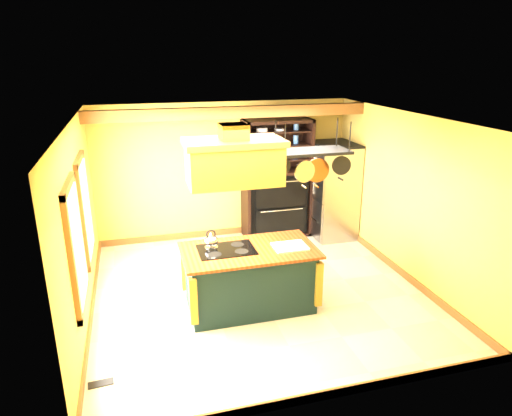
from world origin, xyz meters
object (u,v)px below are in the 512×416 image
range_hood (234,160)px  kitchen_island (249,277)px  refrigerator (332,192)px  pot_rack (312,158)px  hutch (276,192)px

range_hood → kitchen_island: bearing=0.2°
kitchen_island → refrigerator: 3.29m
range_hood → refrigerator: (2.52, 2.29, -1.32)m
kitchen_island → pot_rack: size_ratio=1.76×
kitchen_island → hutch: 2.95m
kitchen_island → range_hood: (-0.20, -0.00, 1.76)m
kitchen_island → pot_rack: pot_rack is taller
pot_rack → hutch: pot_rack is taller
refrigerator → hutch: bearing=162.3°
refrigerator → hutch: (-1.07, 0.34, -0.00)m
pot_rack → kitchen_island: bearing=-179.9°
pot_rack → hutch: size_ratio=0.46×
pot_rack → hutch: (0.34, 2.63, -1.28)m
kitchen_island → range_hood: range_hood is taller
refrigerator → pot_rack: bearing=-121.7°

